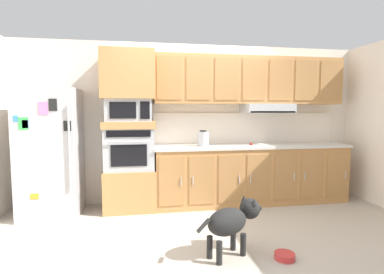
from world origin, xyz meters
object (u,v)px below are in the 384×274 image
screwdriver (252,144)px  dog_food_bowl (285,256)px  electric_kettle (203,139)px  refrigerator (51,152)px  microwave (129,110)px  built_in_oven (130,149)px  dog (232,220)px

screwdriver → dog_food_bowl: size_ratio=0.71×
electric_kettle → refrigerator: bearing=-179.5°
microwave → screwdriver: 1.95m
built_in_oven → screwdriver: bearing=-0.3°
refrigerator → microwave: size_ratio=2.73×
dog_food_bowl → built_in_oven: bearing=130.4°
screwdriver → built_in_oven: bearing=179.7°
refrigerator → dog_food_bowl: refrigerator is taller
dog_food_bowl → electric_kettle: bearing=104.4°
refrigerator → dog_food_bowl: (2.61, -1.74, -0.85)m
refrigerator → built_in_oven: (1.07, 0.07, 0.02)m
built_in_oven → microwave: size_ratio=1.09×
refrigerator → screwdriver: 2.95m
screwdriver → electric_kettle: bearing=-177.2°
dog → microwave: bearing=97.9°
electric_kettle → dog: size_ratio=0.30×
dog → built_in_oven: bearing=97.9°
built_in_oven → screwdriver: built_in_oven is taller
refrigerator → dog: (2.13, -1.57, -0.52)m
dog → dog_food_bowl: dog is taller
microwave → electric_kettle: size_ratio=2.68×
built_in_oven → dog: size_ratio=0.88×
electric_kettle → screwdriver: bearing=2.8°
refrigerator → microwave: 1.22m
refrigerator → dog_food_bowl: 3.25m
electric_kettle → dog_food_bowl: electric_kettle is taller
refrigerator → microwave: refrigerator is taller
microwave → screwdriver: bearing=-0.3°
refrigerator → electric_kettle: 2.17m
built_in_oven → dog: bearing=-57.0°
screwdriver → refrigerator: bearing=-178.9°
refrigerator → dog: bearing=-36.4°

